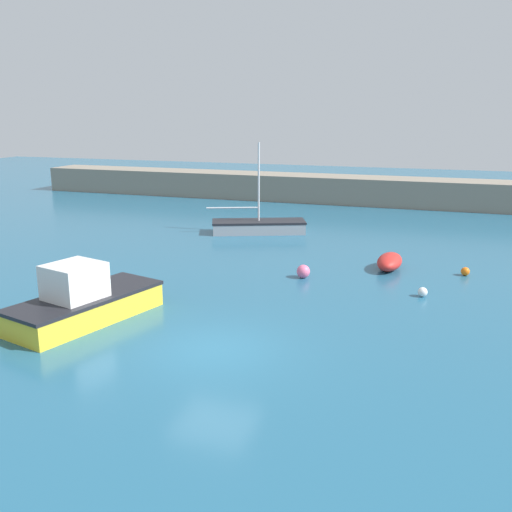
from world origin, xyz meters
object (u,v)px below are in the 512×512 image
sailboat_tall_mast (259,226)px  mooring_buoy_pink (303,271)px  mooring_buoy_white (423,292)px  mooring_buoy_orange (465,271)px  cabin_cruiser_white (83,301)px  fishing_dinghy_green (390,262)px

sailboat_tall_mast → mooring_buoy_pink: bearing=-82.2°
mooring_buoy_white → mooring_buoy_orange: bearing=66.5°
cabin_cruiser_white → fishing_dinghy_green: size_ratio=2.49×
cabin_cruiser_white → mooring_buoy_orange: bearing=-35.9°
cabin_cruiser_white → mooring_buoy_orange: cabin_cruiser_white is taller
cabin_cruiser_white → mooring_buoy_white: 12.48m
sailboat_tall_mast → mooring_buoy_orange: sailboat_tall_mast is taller
mooring_buoy_white → mooring_buoy_pink: (-4.97, 0.98, 0.10)m
mooring_buoy_white → mooring_buoy_orange: mooring_buoy_orange is taller
cabin_cruiser_white → fishing_dinghy_green: 13.49m
mooring_buoy_orange → mooring_buoy_pink: bearing=-158.0°
mooring_buoy_orange → sailboat_tall_mast: bearing=153.7°
mooring_buoy_pink → mooring_buoy_orange: 7.05m
mooring_buoy_white → mooring_buoy_pink: 5.06m
mooring_buoy_pink → sailboat_tall_mast: bearing=120.4°
sailboat_tall_mast → mooring_buoy_pink: 9.57m
fishing_dinghy_green → mooring_buoy_pink: bearing=-48.7°
cabin_cruiser_white → mooring_buoy_white: bearing=-44.1°
sailboat_tall_mast → mooring_buoy_orange: 12.69m
sailboat_tall_mast → mooring_buoy_orange: bearing=-48.9°
sailboat_tall_mast → fishing_dinghy_green: bearing=-57.4°
sailboat_tall_mast → mooring_buoy_white: sailboat_tall_mast is taller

